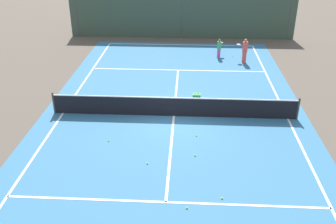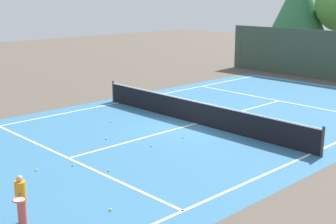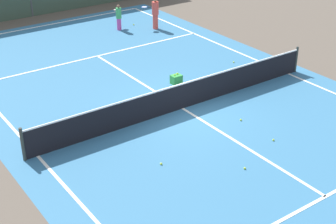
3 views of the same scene
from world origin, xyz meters
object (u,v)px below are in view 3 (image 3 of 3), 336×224
(ball_crate, at_px, (176,79))
(tennis_ball_0, at_px, (193,82))
(tennis_ball_3, at_px, (101,125))
(tennis_ball_8, at_px, (234,62))
(tennis_ball_5, at_px, (161,164))
(tennis_ball_12, at_px, (134,25))
(tennis_ball_11, at_px, (273,140))
(player_1, at_px, (155,13))
(player_0, at_px, (119,17))
(tennis_ball_4, at_px, (245,168))
(tennis_ball_7, at_px, (241,120))

(ball_crate, xyz_separation_m, tennis_ball_0, (0.60, -0.29, -0.15))
(tennis_ball_3, distance_m, tennis_ball_8, 7.66)
(tennis_ball_5, height_order, tennis_ball_12, same)
(ball_crate, bearing_deg, tennis_ball_11, -91.22)
(player_1, relative_size, tennis_ball_5, 24.51)
(ball_crate, relative_size, tennis_ball_11, 6.45)
(player_0, xyz_separation_m, tennis_ball_5, (-5.45, -11.68, -0.65))
(player_1, height_order, tennis_ball_0, player_1)
(tennis_ball_8, height_order, tennis_ball_12, same)
(player_0, bearing_deg, tennis_ball_11, -97.84)
(ball_crate, bearing_deg, player_1, 62.69)
(player_1, relative_size, tennis_ball_8, 24.51)
(tennis_ball_5, height_order, tennis_ball_11, same)
(tennis_ball_4, distance_m, tennis_ball_12, 14.26)
(player_1, xyz_separation_m, tennis_ball_12, (-0.61, 1.14, -0.80))
(ball_crate, bearing_deg, tennis_ball_4, -108.05)
(tennis_ball_0, height_order, tennis_ball_5, same)
(tennis_ball_0, distance_m, tennis_ball_7, 3.57)
(tennis_ball_0, bearing_deg, player_0, 82.23)
(tennis_ball_5, bearing_deg, tennis_ball_3, 95.31)
(player_0, bearing_deg, player_1, -30.17)
(tennis_ball_8, bearing_deg, tennis_ball_7, -129.41)
(tennis_ball_3, height_order, tennis_ball_11, same)
(tennis_ball_7, bearing_deg, tennis_ball_0, 79.73)
(tennis_ball_7, bearing_deg, tennis_ball_4, -130.51)
(tennis_ball_0, bearing_deg, tennis_ball_11, -97.93)
(tennis_ball_4, height_order, tennis_ball_7, same)
(player_0, xyz_separation_m, tennis_ball_8, (1.73, -6.89, -0.65))
(player_0, relative_size, tennis_ball_0, 19.99)
(tennis_ball_5, bearing_deg, tennis_ball_11, -14.25)
(tennis_ball_3, xyz_separation_m, tennis_ball_12, (6.75, 8.74, 0.00))
(tennis_ball_12, bearing_deg, tennis_ball_11, -102.09)
(tennis_ball_4, bearing_deg, tennis_ball_5, 138.97)
(ball_crate, bearing_deg, tennis_ball_5, -130.60)
(tennis_ball_0, height_order, tennis_ball_7, same)
(tennis_ball_3, relative_size, tennis_ball_4, 1.00)
(tennis_ball_7, relative_size, tennis_ball_11, 1.00)
(tennis_ball_5, xyz_separation_m, tennis_ball_12, (6.46, 11.89, 0.00))
(tennis_ball_3, height_order, tennis_ball_4, same)
(tennis_ball_4, height_order, tennis_ball_5, same)
(player_0, relative_size, tennis_ball_3, 19.99)
(tennis_ball_8, distance_m, tennis_ball_11, 6.71)
(player_0, xyz_separation_m, tennis_ball_4, (-3.60, -13.29, -0.65))
(tennis_ball_3, relative_size, tennis_ball_5, 1.00)
(ball_crate, distance_m, tennis_ball_4, 6.39)
(tennis_ball_5, relative_size, tennis_ball_11, 1.00)
(tennis_ball_4, bearing_deg, tennis_ball_11, 19.64)
(tennis_ball_12, bearing_deg, ball_crate, -109.54)
(player_0, height_order, tennis_ball_12, player_0)
(tennis_ball_4, bearing_deg, player_1, 67.09)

